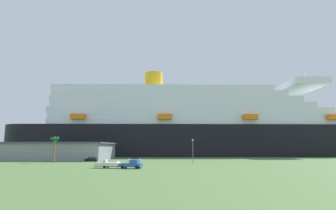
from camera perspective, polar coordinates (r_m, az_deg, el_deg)
name	(u,v)px	position (r m, az deg, el deg)	size (l,w,h in m)	color
ground_plane	(147,159)	(124.33, -4.43, -11.29)	(600.00, 600.00, 0.00)	#4C6B38
cruise_ship	(202,128)	(167.52, 7.11, -4.77)	(243.40, 50.59, 57.02)	black
terminal_building	(57,151)	(129.58, -22.31, -8.91)	(47.71, 30.03, 7.41)	gray
pickup_truck	(132,164)	(70.49, -7.61, -12.22)	(5.87, 3.09, 2.20)	#2659A5
small_boat_on_trailer	(110,164)	(72.99, -12.13, -12.05)	(8.73, 3.12, 2.15)	#595960
palm_tree	(55,142)	(105.46, -22.63, -7.20)	(3.17, 3.18, 9.12)	brown
street_lamp	(193,148)	(90.95, 5.20, -8.89)	(0.56, 0.56, 7.97)	slate
parked_car_white_van	(135,160)	(102.87, -6.96, -11.29)	(4.84, 2.68, 1.58)	white
parked_car_black_coupe	(91,159)	(109.60, -15.82, -10.87)	(4.46, 2.36, 1.58)	black
parked_car_yellow_taxi	(21,158)	(130.59, -28.48, -9.77)	(4.49, 2.54, 1.58)	yellow
parked_car_silver_sedan	(95,158)	(117.90, -15.12, -10.74)	(4.46, 2.06, 1.58)	silver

